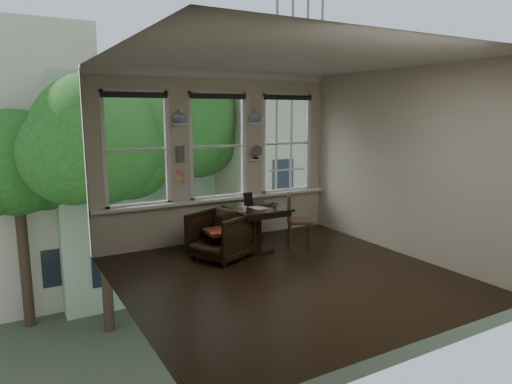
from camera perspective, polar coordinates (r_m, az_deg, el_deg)
ground at (r=6.62m, az=3.66°, el=-10.41°), size 4.50×4.50×0.00m
ceiling at (r=6.25m, az=3.98°, el=16.34°), size 4.50×4.50×0.00m
wall_back at (r=8.22m, az=-4.87°, el=4.34°), size 4.50×0.00×4.50m
wall_front at (r=4.58m, az=19.51°, el=-0.76°), size 4.50×0.00×4.50m
wall_left at (r=5.37m, az=-16.66°, el=0.92°), size 0.00×4.50×4.50m
wall_right at (r=7.72m, az=17.92°, el=3.52°), size 0.00×4.50×4.50m
window_left at (r=7.71m, az=-14.76°, el=5.16°), size 1.10×0.12×1.90m
window_center at (r=8.20m, az=-4.89°, el=5.73°), size 1.10×0.12×1.90m
window_right at (r=8.91m, az=3.65°, el=6.08°), size 1.10×0.12×1.90m
shelf_left at (r=7.81m, az=-9.51°, el=8.35°), size 0.26×0.16×0.03m
shelf_right at (r=8.42m, az=-0.12°, el=8.60°), size 0.26×0.16×0.03m
intercom at (r=7.87m, az=-9.48°, el=4.71°), size 0.14×0.06×0.28m
sticky_notes at (r=7.91m, az=-9.42°, el=2.19°), size 0.16×0.01×0.24m
desk_fan at (r=8.44m, az=-0.05°, el=4.73°), size 0.20×0.20×0.24m
vase_left at (r=7.81m, az=-9.54°, el=9.37°), size 0.24×0.24×0.25m
vase_right at (r=8.42m, az=-0.12°, el=9.55°), size 0.24×0.24×0.25m
table at (r=7.64m, az=0.17°, el=-4.64°), size 0.90×0.90×0.75m
armchair_left at (r=7.24m, az=-4.47°, el=-5.47°), size 1.10×1.09×0.76m
cushion_red at (r=7.22m, az=-4.48°, el=-4.93°), size 0.45×0.45×0.06m
side_chair_right at (r=7.90m, az=5.48°, el=-3.56°), size 0.58×0.58×0.92m
laptop at (r=7.67m, az=1.50°, el=-1.61°), size 0.35×0.22×0.03m
mug at (r=7.18m, az=-1.51°, el=-2.17°), size 0.11×0.11×0.09m
drinking_glass at (r=7.49m, az=2.32°, el=-1.66°), size 0.13×0.13×0.09m
tablet at (r=7.66m, az=-0.97°, el=-0.89°), size 0.16×0.08×0.22m
papers at (r=7.49m, az=0.33°, el=-1.97°), size 0.26×0.33×0.00m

